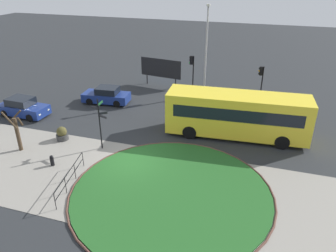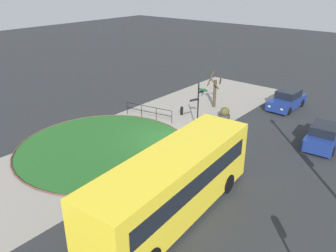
{
  "view_description": "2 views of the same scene",
  "coord_description": "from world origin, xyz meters",
  "px_view_note": "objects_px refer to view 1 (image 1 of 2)",
  "views": [
    {
      "loc": [
        7.59,
        -16.08,
        11.24
      ],
      "look_at": [
        1.71,
        2.51,
        1.66
      ],
      "focal_mm": 34.74,
      "sensor_mm": 36.0,
      "label": 1
    },
    {
      "loc": [
        16.23,
        13.91,
        10.24
      ],
      "look_at": [
        2.34,
        2.4,
        2.46
      ],
      "focal_mm": 37.0,
      "sensor_mm": 36.0,
      "label": 2
    }
  ],
  "objects_px": {
    "car_near_lane": "(23,107)",
    "street_tree_bare": "(17,131)",
    "traffic_light_far": "(261,76)",
    "signpost_directional": "(100,120)",
    "lamppost_tall": "(206,49)",
    "planter_near_signpost": "(62,134)",
    "bollard_foreground": "(52,160)",
    "traffic_light_near": "(192,67)",
    "car_far_lane": "(107,96)",
    "bus_yellow": "(237,114)",
    "billboard_left": "(161,68)"
  },
  "relations": [
    {
      "from": "signpost_directional",
      "to": "car_far_lane",
      "type": "height_order",
      "value": "signpost_directional"
    },
    {
      "from": "car_near_lane",
      "to": "billboard_left",
      "type": "xyz_separation_m",
      "value": [
        8.54,
        10.64,
        1.16
      ]
    },
    {
      "from": "bollard_foreground",
      "to": "signpost_directional",
      "type": "bearing_deg",
      "value": 56.06
    },
    {
      "from": "planter_near_signpost",
      "to": "street_tree_bare",
      "type": "height_order",
      "value": "street_tree_bare"
    },
    {
      "from": "billboard_left",
      "to": "street_tree_bare",
      "type": "bearing_deg",
      "value": -99.06
    },
    {
      "from": "bollard_foreground",
      "to": "car_near_lane",
      "type": "bearing_deg",
      "value": 139.7
    },
    {
      "from": "traffic_light_far",
      "to": "billboard_left",
      "type": "bearing_deg",
      "value": -21.0
    },
    {
      "from": "car_near_lane",
      "to": "traffic_light_far",
      "type": "bearing_deg",
      "value": 28.01
    },
    {
      "from": "car_near_lane",
      "to": "street_tree_bare",
      "type": "xyz_separation_m",
      "value": [
        3.7,
        -4.86,
        0.73
      ]
    },
    {
      "from": "bus_yellow",
      "to": "traffic_light_near",
      "type": "distance_m",
      "value": 8.55
    },
    {
      "from": "traffic_light_far",
      "to": "lamppost_tall",
      "type": "distance_m",
      "value": 5.53
    },
    {
      "from": "street_tree_bare",
      "to": "bus_yellow",
      "type": "bearing_deg",
      "value": 25.46
    },
    {
      "from": "car_near_lane",
      "to": "car_far_lane",
      "type": "height_order",
      "value": "car_near_lane"
    },
    {
      "from": "bus_yellow",
      "to": "billboard_left",
      "type": "xyz_separation_m",
      "value": [
        -8.79,
        9.02,
        0.14
      ]
    },
    {
      "from": "bus_yellow",
      "to": "lamppost_tall",
      "type": "height_order",
      "value": "lamppost_tall"
    },
    {
      "from": "lamppost_tall",
      "to": "billboard_left",
      "type": "bearing_deg",
      "value": 164.83
    },
    {
      "from": "car_far_lane",
      "to": "traffic_light_far",
      "type": "bearing_deg",
      "value": -167.42
    },
    {
      "from": "bollard_foreground",
      "to": "bus_yellow",
      "type": "xyz_separation_m",
      "value": [
        10.41,
        7.49,
        1.36
      ]
    },
    {
      "from": "lamppost_tall",
      "to": "planter_near_signpost",
      "type": "xyz_separation_m",
      "value": [
        -7.84,
        -12.05,
        -4.03
      ]
    },
    {
      "from": "traffic_light_near",
      "to": "lamppost_tall",
      "type": "relative_size",
      "value": 0.47
    },
    {
      "from": "lamppost_tall",
      "to": "street_tree_bare",
      "type": "height_order",
      "value": "lamppost_tall"
    },
    {
      "from": "car_far_lane",
      "to": "lamppost_tall",
      "type": "relative_size",
      "value": 0.52
    },
    {
      "from": "billboard_left",
      "to": "street_tree_bare",
      "type": "distance_m",
      "value": 16.25
    },
    {
      "from": "bollard_foreground",
      "to": "traffic_light_near",
      "type": "xyz_separation_m",
      "value": [
        5.4,
        14.32,
        2.51
      ]
    },
    {
      "from": "bus_yellow",
      "to": "car_far_lane",
      "type": "height_order",
      "value": "bus_yellow"
    },
    {
      "from": "street_tree_bare",
      "to": "billboard_left",
      "type": "bearing_deg",
      "value": 72.67
    },
    {
      "from": "planter_near_signpost",
      "to": "lamppost_tall",
      "type": "bearing_deg",
      "value": 56.93
    },
    {
      "from": "signpost_directional",
      "to": "street_tree_bare",
      "type": "height_order",
      "value": "signpost_directional"
    },
    {
      "from": "traffic_light_far",
      "to": "signpost_directional",
      "type": "bearing_deg",
      "value": 39.52
    },
    {
      "from": "traffic_light_near",
      "to": "lamppost_tall",
      "type": "xyz_separation_m",
      "value": [
        1.06,
        0.87,
        1.59
      ]
    },
    {
      "from": "signpost_directional",
      "to": "car_near_lane",
      "type": "xyz_separation_m",
      "value": [
        -8.88,
        2.94,
        -1.41
      ]
    },
    {
      "from": "car_far_lane",
      "to": "traffic_light_far",
      "type": "relative_size",
      "value": 1.29
    },
    {
      "from": "signpost_directional",
      "to": "car_near_lane",
      "type": "distance_m",
      "value": 9.46
    },
    {
      "from": "signpost_directional",
      "to": "car_near_lane",
      "type": "height_order",
      "value": "signpost_directional"
    },
    {
      "from": "bus_yellow",
      "to": "traffic_light_near",
      "type": "xyz_separation_m",
      "value": [
        -5.01,
        6.83,
        1.15
      ]
    },
    {
      "from": "signpost_directional",
      "to": "street_tree_bare",
      "type": "distance_m",
      "value": 5.57
    },
    {
      "from": "bollard_foreground",
      "to": "lamppost_tall",
      "type": "height_order",
      "value": "lamppost_tall"
    },
    {
      "from": "car_near_lane",
      "to": "traffic_light_far",
      "type": "height_order",
      "value": "traffic_light_far"
    },
    {
      "from": "car_near_lane",
      "to": "lamppost_tall",
      "type": "bearing_deg",
      "value": 37.03
    },
    {
      "from": "signpost_directional",
      "to": "lamppost_tall",
      "type": "distance_m",
      "value": 13.28
    },
    {
      "from": "traffic_light_near",
      "to": "traffic_light_far",
      "type": "xyz_separation_m",
      "value": [
        6.21,
        0.52,
        -0.42
      ]
    },
    {
      "from": "bollard_foreground",
      "to": "planter_near_signpost",
      "type": "height_order",
      "value": "planter_near_signpost"
    },
    {
      "from": "signpost_directional",
      "to": "traffic_light_far",
      "type": "xyz_separation_m",
      "value": [
        9.64,
        11.92,
        0.34
      ]
    },
    {
      "from": "car_far_lane",
      "to": "street_tree_bare",
      "type": "bearing_deg",
      "value": 74.63
    },
    {
      "from": "bus_yellow",
      "to": "car_near_lane",
      "type": "bearing_deg",
      "value": 1.22
    },
    {
      "from": "car_near_lane",
      "to": "billboard_left",
      "type": "bearing_deg",
      "value": 53.42
    },
    {
      "from": "signpost_directional",
      "to": "bollard_foreground",
      "type": "bearing_deg",
      "value": -123.94
    },
    {
      "from": "billboard_left",
      "to": "planter_near_signpost",
      "type": "xyz_separation_m",
      "value": [
        -3.0,
        -13.36,
        -1.42
      ]
    },
    {
      "from": "traffic_light_far",
      "to": "bollard_foreground",
      "type": "bearing_deg",
      "value": 40.45
    },
    {
      "from": "traffic_light_near",
      "to": "traffic_light_far",
      "type": "relative_size",
      "value": 1.18
    }
  ]
}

